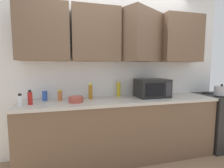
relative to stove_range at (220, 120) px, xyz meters
The scene contains 12 objects.
wall_back_with_cabinets 2.14m from the stove_range, behind, with size 3.70×0.62×2.60m.
counter_run 1.80m from the stove_range, behind, with size 2.83×0.63×0.90m.
stove_range is the anchor object (origin of this frame).
kettle 0.58m from the stove_range, 140.53° to the right, with size 0.21×0.21×0.18m.
microwave 1.42m from the stove_range, behind, with size 0.48×0.37×0.28m.
bottle_spice_jar 2.72m from the stove_range, behind, with size 0.06×0.06×0.15m.
bottle_red_sauce 3.06m from the stove_range, behind, with size 0.06×0.06×0.18m.
bottle_amber_vinegar 2.31m from the stove_range, behind, with size 0.06×0.06×0.23m.
bottle_white_jar 3.16m from the stove_range, behind, with size 0.06×0.06×0.15m.
bottle_blue_cleaner 2.93m from the stove_range, behind, with size 0.07×0.07×0.16m.
bottle_yellow_mustard 1.88m from the stove_range, behind, with size 0.06×0.06×0.25m.
bowl_ceramic_small 2.50m from the stove_range, behind, with size 0.19×0.19×0.08m, color #B24C3D.
Camera 1 is at (-0.72, -2.57, 1.37)m, focal length 26.57 mm.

